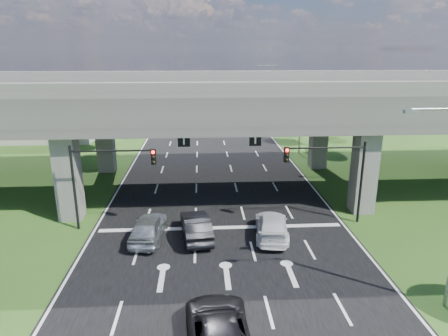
{
  "coord_description": "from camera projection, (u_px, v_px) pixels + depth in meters",
  "views": [
    {
      "loc": [
        -1.32,
        -22.2,
        12.12
      ],
      "look_at": [
        0.4,
        6.83,
        3.43
      ],
      "focal_mm": 32.0,
      "sensor_mm": 36.0,
      "label": 1
    }
  ],
  "objects": [
    {
      "name": "car_trailing",
      "position": [
        219.0,
        332.0,
        16.57
      ],
      "size": [
        3.03,
        5.96,
        1.61
      ],
      "primitive_type": "imported",
      "rotation": [
        0.0,
        0.0,
        3.2
      ],
      "color": "black",
      "rests_on": "road"
    },
    {
      "name": "road",
      "position": [
        217.0,
        195.0,
        34.34
      ],
      "size": [
        18.0,
        120.0,
        0.03
      ],
      "primitive_type": "cube",
      "color": "black",
      "rests_on": "ground"
    },
    {
      "name": "streetlight_beyond",
      "position": [
        274.0,
        91.0,
        61.93
      ],
      "size": [
        3.38,
        0.25,
        10.0
      ],
      "color": "gray",
      "rests_on": "ground"
    },
    {
      "name": "tree_left_near",
      "position": [
        94.0,
        113.0,
        47.47
      ],
      "size": [
        4.5,
        4.5,
        7.8
      ],
      "color": "black",
      "rests_on": "ground"
    },
    {
      "name": "car_dark",
      "position": [
        196.0,
        226.0,
        26.45
      ],
      "size": [
        2.33,
        5.13,
        1.63
      ],
      "primitive_type": "imported",
      "rotation": [
        0.0,
        0.0,
        3.27
      ],
      "color": "black",
      "rests_on": "road"
    },
    {
      "name": "warehouse",
      "position": [
        25.0,
        124.0,
        56.2
      ],
      "size": [
        20.0,
        10.0,
        4.0
      ],
      "primitive_type": "cube",
      "color": "#9E9E99",
      "rests_on": "ground"
    },
    {
      "name": "tree_left_mid",
      "position": [
        87.0,
        109.0,
        55.14
      ],
      "size": [
        3.91,
        3.9,
        6.76
      ],
      "color": "black",
      "rests_on": "ground"
    },
    {
      "name": "signal_right",
      "position": [
        333.0,
        168.0,
        27.79
      ],
      "size": [
        5.76,
        0.54,
        6.0
      ],
      "color": "black",
      "rests_on": "ground"
    },
    {
      "name": "tree_left_far",
      "position": [
        126.0,
        95.0,
        62.74
      ],
      "size": [
        4.8,
        4.8,
        8.32
      ],
      "color": "black",
      "rests_on": "ground"
    },
    {
      "name": "overpass",
      "position": [
        216.0,
        100.0,
        33.98
      ],
      "size": [
        80.0,
        15.0,
        10.0
      ],
      "color": "#3A3735",
      "rests_on": "ground"
    },
    {
      "name": "tree_right_mid",
      "position": [
        318.0,
        105.0,
        58.93
      ],
      "size": [
        3.91,
        3.9,
        6.76
      ],
      "color": "black",
      "rests_on": "ground"
    },
    {
      "name": "tree_right_near",
      "position": [
        313.0,
        111.0,
        51.01
      ],
      "size": [
        4.2,
        4.2,
        7.28
      ],
      "color": "black",
      "rests_on": "ground"
    },
    {
      "name": "tree_right_far",
      "position": [
        281.0,
        95.0,
        66.17
      ],
      "size": [
        4.5,
        4.5,
        7.8
      ],
      "color": "black",
      "rests_on": "ground"
    },
    {
      "name": "streetlight_far",
      "position": [
        298.0,
        105.0,
        46.63
      ],
      "size": [
        3.38,
        0.25,
        10.0
      ],
      "color": "gray",
      "rests_on": "ground"
    },
    {
      "name": "car_silver",
      "position": [
        149.0,
        227.0,
        26.22
      ],
      "size": [
        2.42,
        5.07,
        1.67
      ],
      "primitive_type": "imported",
      "rotation": [
        0.0,
        0.0,
        3.05
      ],
      "color": "silver",
      "rests_on": "road"
    },
    {
      "name": "signal_left",
      "position": [
        105.0,
        172.0,
        26.9
      ],
      "size": [
        5.76,
        0.54,
        6.0
      ],
      "color": "black",
      "rests_on": "ground"
    },
    {
      "name": "ground",
      "position": [
        224.0,
        252.0,
        24.78
      ],
      "size": [
        160.0,
        160.0,
        0.0
      ],
      "primitive_type": "plane",
      "color": "#2A4516",
      "rests_on": "ground"
    },
    {
      "name": "car_white",
      "position": [
        272.0,
        226.0,
        26.64
      ],
      "size": [
        2.77,
        5.43,
        1.51
      ],
      "primitive_type": "imported",
      "rotation": [
        0.0,
        0.0,
        3.01
      ],
      "color": "silver",
      "rests_on": "road"
    }
  ]
}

